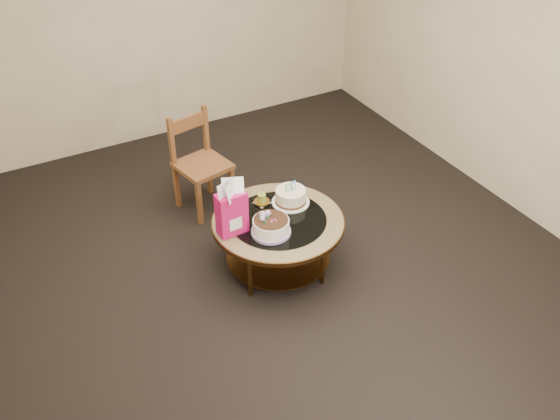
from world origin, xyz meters
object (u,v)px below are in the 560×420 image
coffee_table (278,227)px  dining_chair (200,163)px  gift_bag (231,208)px  cream_cake (291,197)px  decorated_cake (271,227)px

coffee_table → dining_chair: 1.07m
gift_bag → dining_chair: (0.17, 1.02, -0.22)m
cream_cake → gift_bag: gift_bag is taller
decorated_cake → dining_chair: dining_chair is taller
dining_chair → gift_bag: bearing=-111.2°
cream_cake → coffee_table: bearing=-157.0°
decorated_cake → dining_chair: 1.18m
cream_cake → dining_chair: size_ratio=0.33×
gift_bag → coffee_table: bearing=-6.6°
cream_cake → gift_bag: (-0.56, -0.11, 0.16)m
coffee_table → gift_bag: bearing=175.8°
gift_bag → cream_cake: bearing=9.1°
coffee_table → cream_cake: 0.27m
decorated_cake → gift_bag: 0.32m
decorated_cake → gift_bag: size_ratio=0.67×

